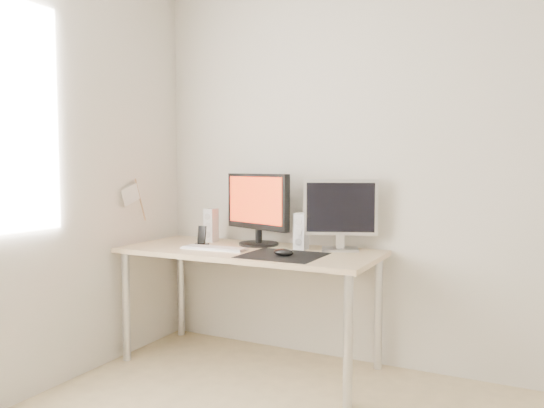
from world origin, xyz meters
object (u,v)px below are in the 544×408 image
(main_monitor, at_px, (258,206))
(speaker_right, at_px, (301,231))
(speaker_left, at_px, (211,225))
(keyboard, at_px, (214,248))
(phone_dock, at_px, (202,240))
(mouse, at_px, (284,252))
(desk, at_px, (249,262))
(second_monitor, at_px, (340,211))

(main_monitor, height_order, speaker_right, main_monitor)
(speaker_left, height_order, keyboard, speaker_left)
(main_monitor, height_order, phone_dock, main_monitor)
(mouse, bearing_deg, phone_dock, 167.57)
(speaker_left, relative_size, speaker_right, 1.00)
(mouse, bearing_deg, keyboard, 174.71)
(desk, height_order, speaker_right, speaker_right)
(keyboard, bearing_deg, mouse, -5.29)
(speaker_right, distance_m, keyboard, 0.55)
(mouse, relative_size, speaker_right, 0.53)
(mouse, relative_size, phone_dock, 0.93)
(mouse, distance_m, desk, 0.36)
(phone_dock, bearing_deg, speaker_right, 12.53)
(mouse, height_order, speaker_right, speaker_right)
(speaker_right, relative_size, phone_dock, 1.76)
(desk, distance_m, main_monitor, 0.38)
(keyboard, xyz_separation_m, phone_dock, (-0.16, 0.10, 0.03))
(mouse, distance_m, second_monitor, 0.47)
(second_monitor, relative_size, speaker_right, 1.92)
(speaker_left, bearing_deg, main_monitor, -1.00)
(mouse, bearing_deg, second_monitor, 59.08)
(phone_dock, bearing_deg, desk, 0.72)
(desk, height_order, speaker_left, speaker_left)
(mouse, xyz_separation_m, phone_dock, (-0.65, 0.14, 0.01))
(mouse, xyz_separation_m, main_monitor, (-0.34, 0.32, 0.23))
(speaker_right, height_order, keyboard, speaker_right)
(main_monitor, bearing_deg, phone_dock, -150.71)
(desk, xyz_separation_m, second_monitor, (0.52, 0.21, 0.32))
(speaker_right, bearing_deg, desk, -154.58)
(main_monitor, relative_size, keyboard, 1.25)
(desk, bearing_deg, mouse, -25.92)
(mouse, height_order, desk, mouse)
(keyboard, bearing_deg, main_monitor, 60.44)
(main_monitor, bearing_deg, keyboard, -119.56)
(speaker_left, bearing_deg, second_monitor, 1.76)
(main_monitor, xyz_separation_m, keyboard, (-0.16, -0.28, -0.25))
(speaker_right, xyz_separation_m, phone_dock, (-0.64, -0.14, -0.07))
(speaker_right, bearing_deg, mouse, -86.72)
(desk, relative_size, second_monitor, 3.68)
(speaker_left, relative_size, keyboard, 0.53)
(speaker_left, relative_size, phone_dock, 1.76)
(desk, bearing_deg, keyboard, -151.58)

